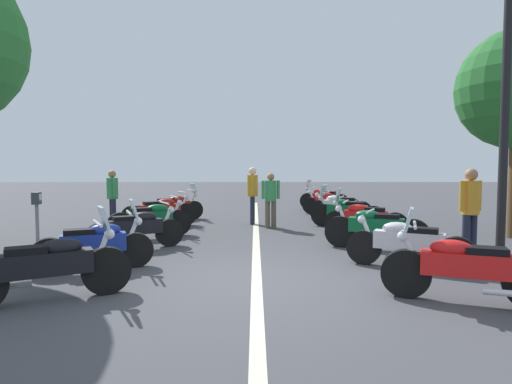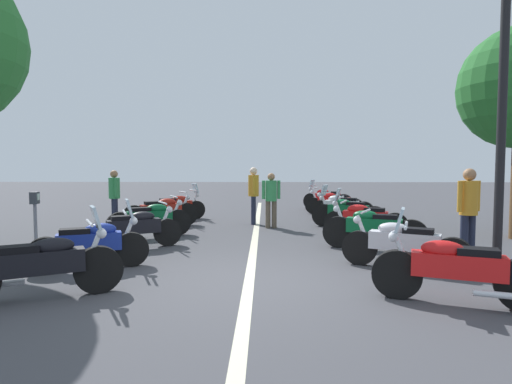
{
  "view_description": "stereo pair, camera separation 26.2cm",
  "coord_description": "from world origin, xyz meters",
  "px_view_note": "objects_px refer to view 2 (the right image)",
  "views": [
    {
      "loc": [
        -6.27,
        0.02,
        1.76
      ],
      "look_at": [
        4.95,
        0.0,
        1.06
      ],
      "focal_mm": 29.25,
      "sensor_mm": 36.0,
      "label": 1
    },
    {
      "loc": [
        -6.27,
        -0.24,
        1.76
      ],
      "look_at": [
        4.95,
        0.0,
        1.06
      ],
      "focal_mm": 29.25,
      "sensor_mm": 36.0,
      "label": 2
    }
  ],
  "objects_px": {
    "motorcycle_left_row_1": "(91,243)",
    "street_lamp_twin_globe": "(504,69)",
    "motorcycle_right_row_4": "(347,212)",
    "bystander_2": "(271,196)",
    "motorcycle_right_row_6": "(333,202)",
    "bystander_0": "(469,206)",
    "motorcycle_right_row_5": "(341,206)",
    "bystander_3": "(114,193)",
    "motorcycle_left_row_5": "(175,206)",
    "parking_meter": "(35,213)",
    "motorcycle_left_row_4": "(162,211)",
    "motorcycle_right_row_2": "(373,228)",
    "motorcycle_left_row_0": "(41,265)",
    "motorcycle_right_row_7": "(327,198)",
    "motorcycle_left_row_2": "(135,228)",
    "motorcycle_right_row_1": "(403,243)",
    "motorcycle_right_row_3": "(364,218)",
    "motorcycle_left_row_3": "(150,219)",
    "motorcycle_right_row_0": "(455,268)"
  },
  "relations": [
    {
      "from": "motorcycle_right_row_5",
      "to": "motorcycle_right_row_6",
      "type": "height_order",
      "value": "motorcycle_right_row_5"
    },
    {
      "from": "bystander_0",
      "to": "bystander_2",
      "type": "relative_size",
      "value": 1.1
    },
    {
      "from": "bystander_3",
      "to": "street_lamp_twin_globe",
      "type": "bearing_deg",
      "value": -65.69
    },
    {
      "from": "motorcycle_left_row_1",
      "to": "motorcycle_right_row_5",
      "type": "height_order",
      "value": "motorcycle_left_row_1"
    },
    {
      "from": "bystander_0",
      "to": "bystander_3",
      "type": "height_order",
      "value": "bystander_0"
    },
    {
      "from": "motorcycle_left_row_0",
      "to": "bystander_0",
      "type": "height_order",
      "value": "bystander_0"
    },
    {
      "from": "motorcycle_left_row_4",
      "to": "motorcycle_right_row_5",
      "type": "relative_size",
      "value": 1.0
    },
    {
      "from": "motorcycle_right_row_2",
      "to": "parking_meter",
      "type": "bearing_deg",
      "value": 31.0
    },
    {
      "from": "motorcycle_left_row_4",
      "to": "bystander_3",
      "type": "height_order",
      "value": "bystander_3"
    },
    {
      "from": "motorcycle_right_row_2",
      "to": "parking_meter",
      "type": "xyz_separation_m",
      "value": [
        -1.2,
        6.51,
        0.43
      ]
    },
    {
      "from": "motorcycle_right_row_3",
      "to": "bystander_2",
      "type": "height_order",
      "value": "bystander_2"
    },
    {
      "from": "motorcycle_left_row_0",
      "to": "motorcycle_right_row_7",
      "type": "height_order",
      "value": "motorcycle_right_row_7"
    },
    {
      "from": "bystander_0",
      "to": "bystander_3",
      "type": "xyz_separation_m",
      "value": [
        4.28,
        8.23,
        -0.05
      ]
    },
    {
      "from": "motorcycle_right_row_3",
      "to": "motorcycle_left_row_1",
      "type": "bearing_deg",
      "value": 52.59
    },
    {
      "from": "motorcycle_left_row_1",
      "to": "street_lamp_twin_globe",
      "type": "bearing_deg",
      "value": -23.52
    },
    {
      "from": "motorcycle_left_row_2",
      "to": "motorcycle_right_row_1",
      "type": "xyz_separation_m",
      "value": [
        -1.68,
        -5.12,
        0.0
      ]
    },
    {
      "from": "motorcycle_left_row_5",
      "to": "street_lamp_twin_globe",
      "type": "bearing_deg",
      "value": -75.68
    },
    {
      "from": "motorcycle_left_row_3",
      "to": "motorcycle_left_row_5",
      "type": "xyz_separation_m",
      "value": [
        3.28,
        0.09,
        -0.01
      ]
    },
    {
      "from": "motorcycle_right_row_7",
      "to": "bystander_2",
      "type": "relative_size",
      "value": 1.19
    },
    {
      "from": "motorcycle_left_row_1",
      "to": "motorcycle_right_row_6",
      "type": "height_order",
      "value": "motorcycle_left_row_1"
    },
    {
      "from": "motorcycle_right_row_5",
      "to": "motorcycle_left_row_2",
      "type": "bearing_deg",
      "value": 62.15
    },
    {
      "from": "motorcycle_right_row_2",
      "to": "motorcycle_right_row_6",
      "type": "relative_size",
      "value": 1.01
    },
    {
      "from": "motorcycle_left_row_4",
      "to": "street_lamp_twin_globe",
      "type": "height_order",
      "value": "street_lamp_twin_globe"
    },
    {
      "from": "parking_meter",
      "to": "bystander_3",
      "type": "height_order",
      "value": "bystander_3"
    },
    {
      "from": "motorcycle_right_row_0",
      "to": "motorcycle_right_row_2",
      "type": "distance_m",
      "value": 3.47
    },
    {
      "from": "motorcycle_right_row_6",
      "to": "bystander_0",
      "type": "bearing_deg",
      "value": 118.33
    },
    {
      "from": "motorcycle_right_row_0",
      "to": "motorcycle_right_row_2",
      "type": "height_order",
      "value": "motorcycle_right_row_0"
    },
    {
      "from": "parking_meter",
      "to": "motorcycle_right_row_4",
      "type": "bearing_deg",
      "value": 25.09
    },
    {
      "from": "motorcycle_right_row_5",
      "to": "bystander_3",
      "type": "relative_size",
      "value": 1.2
    },
    {
      "from": "motorcycle_left_row_0",
      "to": "motorcycle_right_row_7",
      "type": "relative_size",
      "value": 1.04
    },
    {
      "from": "motorcycle_left_row_3",
      "to": "motorcycle_right_row_7",
      "type": "height_order",
      "value": "motorcycle_right_row_7"
    },
    {
      "from": "motorcycle_left_row_1",
      "to": "street_lamp_twin_globe",
      "type": "relative_size",
      "value": 0.38
    },
    {
      "from": "motorcycle_left_row_1",
      "to": "motorcycle_right_row_2",
      "type": "height_order",
      "value": "motorcycle_left_row_1"
    },
    {
      "from": "motorcycle_right_row_0",
      "to": "parking_meter",
      "type": "bearing_deg",
      "value": 1.2
    },
    {
      "from": "motorcycle_left_row_1",
      "to": "motorcycle_right_row_4",
      "type": "xyz_separation_m",
      "value": [
        4.86,
        -5.28,
        0.02
      ]
    },
    {
      "from": "motorcycle_left_row_0",
      "to": "motorcycle_right_row_1",
      "type": "distance_m",
      "value": 5.56
    },
    {
      "from": "motorcycle_right_row_1",
      "to": "motorcycle_left_row_3",
      "type": "bearing_deg",
      "value": -4.51
    },
    {
      "from": "motorcycle_left_row_4",
      "to": "motorcycle_right_row_1",
      "type": "distance_m",
      "value": 7.2
    },
    {
      "from": "bystander_2",
      "to": "bystander_3",
      "type": "distance_m",
      "value": 4.61
    },
    {
      "from": "motorcycle_right_row_4",
      "to": "bystander_2",
      "type": "relative_size",
      "value": 1.25
    },
    {
      "from": "motorcycle_left_row_2",
      "to": "bystander_3",
      "type": "relative_size",
      "value": 1.14
    },
    {
      "from": "motorcycle_right_row_1",
      "to": "motorcycle_left_row_0",
      "type": "bearing_deg",
      "value": 44.95
    },
    {
      "from": "motorcycle_left_row_3",
      "to": "motorcycle_right_row_5",
      "type": "height_order",
      "value": "motorcycle_left_row_3"
    },
    {
      "from": "motorcycle_right_row_5",
      "to": "motorcycle_right_row_7",
      "type": "distance_m",
      "value": 3.25
    },
    {
      "from": "street_lamp_twin_globe",
      "to": "bystander_2",
      "type": "xyz_separation_m",
      "value": [
        4.94,
        3.63,
        -2.4
      ]
    },
    {
      "from": "motorcycle_right_row_4",
      "to": "street_lamp_twin_globe",
      "type": "relative_size",
      "value": 0.4
    },
    {
      "from": "motorcycle_left_row_0",
      "to": "motorcycle_left_row_1",
      "type": "distance_m",
      "value": 1.63
    },
    {
      "from": "motorcycle_left_row_2",
      "to": "motorcycle_right_row_0",
      "type": "bearing_deg",
      "value": -62.56
    },
    {
      "from": "motorcycle_left_row_5",
      "to": "parking_meter",
      "type": "height_order",
      "value": "parking_meter"
    },
    {
      "from": "motorcycle_left_row_0",
      "to": "bystander_0",
      "type": "bearing_deg",
      "value": -8.52
    }
  ]
}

